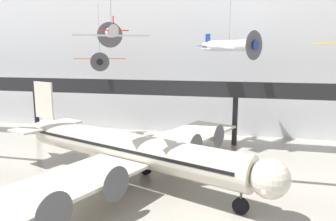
% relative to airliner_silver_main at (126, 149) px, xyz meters
% --- Properties ---
extents(hangar_back_wall, '(140.00, 3.00, 24.09)m').
position_rel_airliner_silver_main_xyz_m(hangar_back_wall, '(9.71, 22.38, 8.76)').
color(hangar_back_wall, silver).
rests_on(hangar_back_wall, ground).
extents(mezzanine_walkway, '(110.00, 3.20, 8.81)m').
position_rel_airliner_silver_main_xyz_m(mezzanine_walkway, '(9.71, 14.48, 3.90)').
color(mezzanine_walkway, black).
rests_on(mezzanine_walkway, ground).
extents(airliner_silver_main, '(29.48, 34.54, 9.08)m').
position_rel_airliner_silver_main_xyz_m(airliner_silver_main, '(0.00, 0.00, 0.00)').
color(airliner_silver_main, beige).
rests_on(airliner_silver_main, ground).
extents(suspended_plane_silver_racer, '(6.08, 5.38, 6.31)m').
position_rel_airliner_silver_main_xyz_m(suspended_plane_silver_racer, '(-0.06, -2.69, 10.71)').
color(suspended_plane_silver_racer, silver).
extents(suspended_plane_orange_highwing, '(6.90, 6.04, 9.10)m').
position_rel_airliner_silver_main_xyz_m(suspended_plane_orange_highwing, '(-9.26, 14.78, 7.87)').
color(suspended_plane_orange_highwing, orange).
extents(suspended_plane_white_twin, '(8.28, 9.01, 7.62)m').
position_rel_airliner_silver_main_xyz_m(suspended_plane_white_twin, '(8.68, 14.38, 9.92)').
color(suspended_plane_white_twin, silver).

